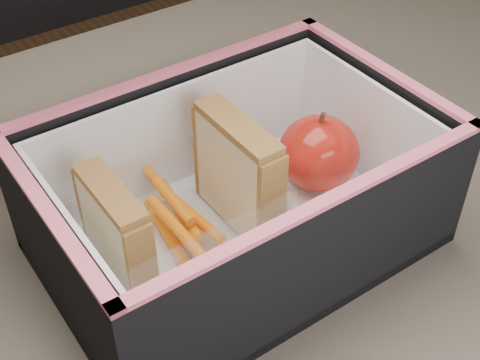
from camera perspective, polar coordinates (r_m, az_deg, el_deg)
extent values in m
cube|color=brown|center=(0.66, -2.74, -3.66)|extent=(1.20, 0.80, 0.03)
cube|color=#382D26|center=(1.38, 9.17, 2.71)|extent=(0.05, 0.05, 0.72)
cube|color=beige|center=(0.54, -11.15, -4.99)|extent=(0.01, 0.08, 0.09)
cube|color=#D15D65|center=(0.55, -10.44, -4.95)|extent=(0.01, 0.08, 0.08)
cube|color=beige|center=(0.55, -9.83, -4.40)|extent=(0.01, 0.08, 0.09)
cube|color=brown|center=(0.52, -11.10, -1.03)|extent=(0.02, 0.08, 0.01)
cube|color=beige|center=(0.58, -0.83, 0.09)|extent=(0.01, 0.09, 0.10)
cube|color=#D15D65|center=(0.59, -0.18, 0.09)|extent=(0.01, 0.09, 0.09)
cube|color=beige|center=(0.59, 0.47, 0.67)|extent=(0.01, 0.09, 0.10)
cube|color=brown|center=(0.55, -0.19, 4.54)|extent=(0.03, 0.10, 0.01)
cylinder|color=orange|center=(0.59, -4.99, -4.99)|extent=(0.02, 0.08, 0.01)
cylinder|color=orange|center=(0.60, -4.14, -2.97)|extent=(0.02, 0.08, 0.01)
cylinder|color=orange|center=(0.57, -5.48, -4.04)|extent=(0.01, 0.08, 0.01)
cylinder|color=orange|center=(0.60, -6.34, -4.33)|extent=(0.02, 0.08, 0.01)
cylinder|color=orange|center=(0.60, -5.23, -2.54)|extent=(0.02, 0.08, 0.01)
cylinder|color=orange|center=(0.60, -6.13, -1.30)|extent=(0.01, 0.08, 0.01)
cube|color=white|center=(0.65, 5.95, -0.26)|extent=(0.08, 0.08, 0.01)
ellipsoid|color=maroon|center=(0.63, 6.72, 2.32)|extent=(0.10, 0.10, 0.07)
cylinder|color=#482B1A|center=(0.60, 7.00, 5.24)|extent=(0.01, 0.01, 0.01)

